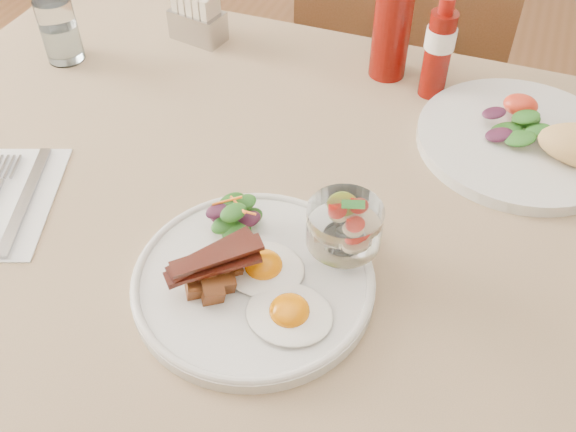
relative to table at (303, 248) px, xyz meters
name	(u,v)px	position (x,y,z in m)	size (l,w,h in m)	color
table	(303,248)	(0.00, 0.00, 0.00)	(1.33, 0.88, 0.75)	brown
chair_far	(401,83)	(0.00, 0.66, -0.14)	(0.42, 0.42, 0.93)	brown
main_plate	(254,282)	(-0.01, -0.15, 0.10)	(0.28, 0.28, 0.02)	silver
fried_eggs	(276,289)	(0.02, -0.16, 0.11)	(0.16, 0.15, 0.03)	white
bacon_potato_pile	(213,271)	(-0.05, -0.18, 0.13)	(0.10, 0.10, 0.05)	brown
side_salad	(235,217)	(-0.06, -0.08, 0.12)	(0.07, 0.07, 0.04)	#194913
fruit_cup	(344,226)	(0.08, -0.08, 0.15)	(0.09, 0.09, 0.09)	white
second_plate	(537,141)	(0.27, 0.22, 0.11)	(0.31, 0.29, 0.07)	silver
ketchup_bottle	(392,28)	(0.02, 0.34, 0.17)	(0.06, 0.06, 0.18)	#620A05
hot_sauce_bottle	(439,49)	(0.10, 0.31, 0.17)	(0.06, 0.06, 0.16)	#620A05
sugar_caddy	(197,19)	(-0.31, 0.33, 0.13)	(0.10, 0.07, 0.09)	#ABABAF
water_glass	(60,34)	(-0.50, 0.19, 0.13)	(0.06, 0.06, 0.11)	white
napkin_cutlery	(9,201)	(-0.36, -0.13, 0.09)	(0.18, 0.24, 0.01)	white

